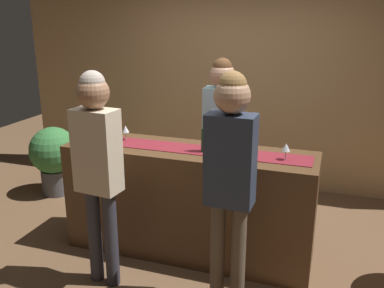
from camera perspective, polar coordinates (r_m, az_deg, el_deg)
The scene contains 13 objects.
ground_plane at distance 4.13m, azimuth -0.45°, elevation -14.08°, with size 10.00×10.00×0.00m, color brown.
back_wall at distance 5.40m, azimuth 6.30°, elevation 9.70°, with size 6.00×0.12×2.90m, color tan.
bar_counter at distance 3.89m, azimuth -0.47°, elevation -7.74°, with size 2.23×0.60×1.00m, color #543821.
counter_runner_cloth at distance 3.71m, azimuth -0.49°, elevation -0.65°, with size 2.12×0.28×0.01m, color maroon.
wine_bottle_green at distance 3.60m, azimuth 1.81°, elevation 0.63°, with size 0.07×0.07×0.30m.
wine_bottle_clear at distance 4.09m, azimuth -12.73°, elevation 2.23°, with size 0.07×0.07×0.30m.
wine_glass_near_customer at distance 3.98m, azimuth -8.94°, elevation 1.95°, with size 0.07×0.07×0.14m.
wine_glass_mid_counter at distance 3.47m, azimuth 12.54°, elevation -0.51°, with size 0.07×0.07×0.14m.
wine_glass_far_end at distance 3.46m, azimuth 7.45°, elevation -0.29°, with size 0.07×0.07×0.14m.
bartender at distance 4.18m, azimuth 3.95°, elevation 2.51°, with size 0.35×0.24×1.74m.
customer_sipping at distance 2.97m, azimuth 5.17°, elevation -3.05°, with size 0.35×0.25×1.78m.
customer_browsing at distance 3.31m, azimuth -12.63°, elevation -1.75°, with size 0.36×0.25×1.75m.
potted_plant_tall at distance 5.42m, azimuth -18.09°, elevation -1.51°, with size 0.57×0.57×0.84m.
Camera 1 is at (1.17, -3.33, 2.13)m, focal length 39.61 mm.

